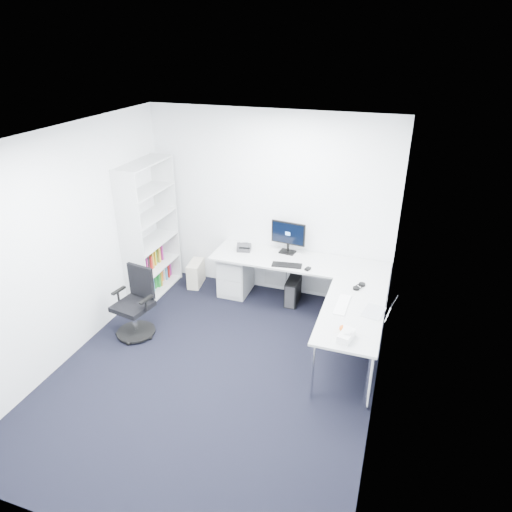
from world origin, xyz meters
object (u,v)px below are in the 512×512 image
(l_desk, at_px, (292,295))
(task_chair, at_px, (132,304))
(monitor, at_px, (288,237))
(bookshelf, at_px, (149,230))
(laptop, at_px, (375,304))

(l_desk, height_order, task_chair, task_chair)
(monitor, bearing_deg, l_desk, -61.28)
(task_chair, bearing_deg, monitor, 54.66)
(task_chair, distance_m, monitor, 2.32)
(bookshelf, relative_size, monitor, 4.00)
(task_chair, height_order, monitor, monitor)
(bookshelf, relative_size, laptop, 6.42)
(bookshelf, distance_m, monitor, 2.01)
(monitor, xyz_separation_m, laptop, (1.34, -1.22, -0.13))
(l_desk, height_order, laptop, laptop)
(l_desk, xyz_separation_m, monitor, (-0.22, 0.54, 0.60))
(laptop, bearing_deg, l_desk, 160.59)
(bookshelf, xyz_separation_m, monitor, (1.95, 0.49, -0.04))
(monitor, distance_m, laptop, 1.82)
(task_chair, bearing_deg, l_desk, 39.92)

